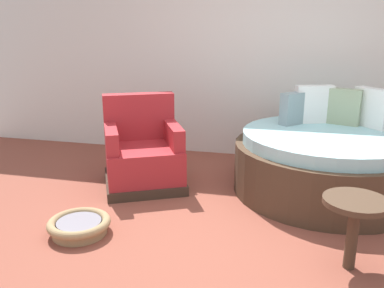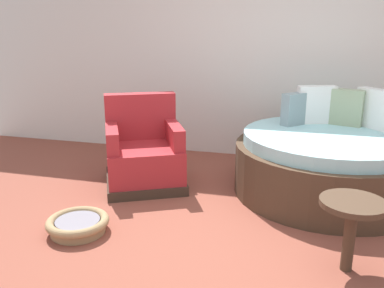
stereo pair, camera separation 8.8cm
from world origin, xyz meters
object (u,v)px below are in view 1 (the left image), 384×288
object	(u,v)px
red_armchair	(143,155)
pet_basket	(79,225)
side_table	(355,212)
round_daybed	(327,161)

from	to	relation	value
red_armchair	pet_basket	bearing A→B (deg)	-96.06
side_table	red_armchair	bearing A→B (deg)	149.43
round_daybed	pet_basket	world-z (taller)	round_daybed
red_armchair	round_daybed	bearing A→B (deg)	7.76
round_daybed	pet_basket	distance (m)	2.47
red_armchair	pet_basket	distance (m)	1.20
pet_basket	side_table	size ratio (longest dim) A/B	0.98
pet_basket	side_table	distance (m)	2.11
round_daybed	red_armchair	size ratio (longest dim) A/B	1.72
round_daybed	side_table	distance (m)	1.42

